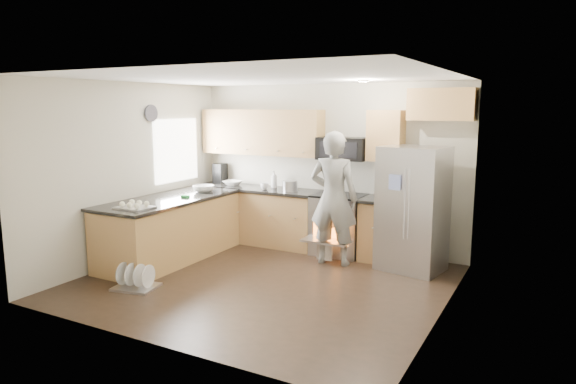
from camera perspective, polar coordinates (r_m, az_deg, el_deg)
The scene contains 8 objects.
ground at distance 6.76m, azimuth -2.77°, elevation -9.99°, with size 4.50×4.50×0.00m, color black.
room_shell at distance 6.43m, azimuth -3.10°, elevation 4.32°, with size 4.54×4.04×2.62m.
back_cabinet_run at distance 8.28m, azimuth -0.09°, elevation 0.55°, with size 4.45×0.64×2.50m.
peninsula at distance 7.82m, azimuth -12.93°, elevation -3.97°, with size 0.96×2.36×1.03m.
stove_range at distance 7.89m, azimuth 5.73°, elevation -2.08°, with size 0.76×0.97×1.79m.
refrigerator at distance 7.26m, azimuth 13.68°, elevation -1.84°, with size 0.94×0.79×1.72m.
person at distance 7.32m, azimuth 5.09°, elevation -0.71°, with size 0.70×0.46×1.92m, color gray.
dish_rack at distance 6.80m, azimuth -16.54°, elevation -9.52°, with size 0.58×0.49×0.32m.
Camera 1 is at (3.30, -5.45, 2.26)m, focal length 32.00 mm.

